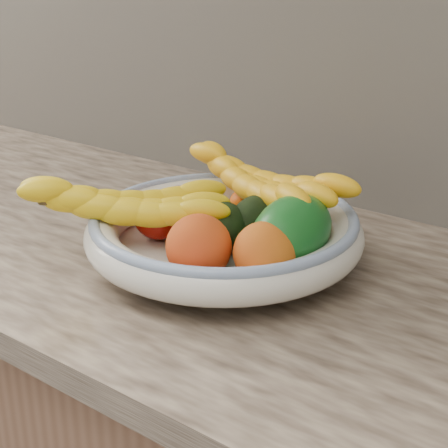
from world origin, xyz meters
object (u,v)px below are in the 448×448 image
banana_bunch_back (258,188)px  banana_bunch_front (126,210)px  fruit_bowl (224,232)px  green_mango (292,232)px

banana_bunch_back → banana_bunch_front: size_ratio=1.08×
fruit_bowl → banana_bunch_back: 0.10m
banana_bunch_back → banana_bunch_front: (-0.10, -0.17, -0.01)m
banana_bunch_back → banana_bunch_front: 0.20m
green_mango → fruit_bowl: bearing=177.1°
green_mango → banana_bunch_back: (-0.11, 0.09, 0.01)m
fruit_bowl → banana_bunch_front: banana_bunch_front is taller
banana_bunch_front → banana_bunch_back: bearing=18.7°
green_mango → banana_bunch_back: 0.15m
fruit_bowl → banana_bunch_front: bearing=-141.4°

